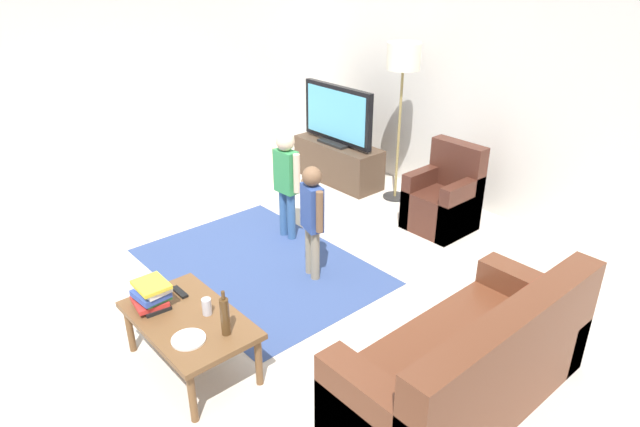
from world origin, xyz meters
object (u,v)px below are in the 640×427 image
object	(u,v)px
tv	(337,116)
floor_lamp	(403,65)
child_near_tv	(286,176)
plate	(189,339)
armchair	(445,201)
book_stack	(152,294)
bottle	(225,316)
tv_stand	(338,162)
couch	(473,369)
tv_remote	(180,292)
coffee_table	(189,323)
soda_can	(207,307)
child_center	(312,212)

from	to	relation	value
tv	floor_lamp	size ratio (longest dim) A/B	0.62
child_near_tv	plate	distance (m)	2.27
armchair	book_stack	world-z (taller)	armchair
bottle	plate	distance (m)	0.27
tv_stand	book_stack	bearing A→B (deg)	-63.93
couch	book_stack	size ratio (longest dim) A/B	6.44
tv	tv_remote	size ratio (longest dim) A/B	6.47
bottle	couch	bearing A→B (deg)	41.79
tv	tv_remote	xyz separation A→B (m)	(1.57, -3.01, -0.42)
couch	tv_remote	bearing A→B (deg)	-149.62
plate	tv_stand	bearing A→B (deg)	122.71
tv_stand	coffee_table	bearing A→B (deg)	-59.18
child_near_tv	coffee_table	distance (m)	2.06
couch	tv_remote	distance (m)	2.09
tv	coffee_table	world-z (taller)	tv
bottle	soda_can	bearing A→B (deg)	175.76
couch	armchair	bearing A→B (deg)	131.27
armchair	soda_can	xyz separation A→B (m)	(0.24, -2.97, 0.18)
tv_stand	child_near_tv	xyz separation A→B (m)	(0.77, -1.41, 0.42)
floor_lamp	child_near_tv	bearing A→B (deg)	-92.37
child_center	tv_remote	xyz separation A→B (m)	(0.06, -1.32, -0.20)
tv_remote	soda_can	distance (m)	0.35
tv	couch	world-z (taller)	tv
floor_lamp	child_center	bearing A→B (deg)	-70.14
tv_remote	tv	bearing A→B (deg)	117.27
couch	child_near_tv	distance (m)	2.69
tv	coffee_table	xyz separation A→B (m)	(1.87, -3.11, -0.48)
child_near_tv	soda_can	distance (m)	1.98
tv_stand	plate	size ratio (longest dim) A/B	5.45
floor_lamp	armchair	bearing A→B (deg)	-12.80
coffee_table	soda_can	bearing A→B (deg)	67.38
tv_stand	child_center	size ratio (longest dim) A/B	1.14
couch	book_stack	distance (m)	2.20
tv	book_stack	distance (m)	3.61
child_center	tv_stand	bearing A→B (deg)	131.33
child_near_tv	book_stack	size ratio (longest dim) A/B	3.96
armchair	coffee_table	world-z (taller)	armchair
child_near_tv	armchair	bearing A→B (deg)	56.53
plate	book_stack	bearing A→B (deg)	179.77
child_near_tv	tv_remote	size ratio (longest dim) A/B	6.51
tv	child_center	size ratio (longest dim) A/B	1.05
tv	coffee_table	distance (m)	3.66
armchair	tv_remote	distance (m)	2.99
bottle	child_center	bearing A→B (deg)	117.37
couch	armchair	size ratio (longest dim) A/B	2.00
bottle	tv_remote	xyz separation A→B (m)	(-0.62, -0.00, -0.13)
plate	soda_can	bearing A→B (deg)	125.35
floor_lamp	bottle	bearing A→B (deg)	-66.92
armchair	tv_remote	bearing A→B (deg)	-92.05
tv	soda_can	distance (m)	3.57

